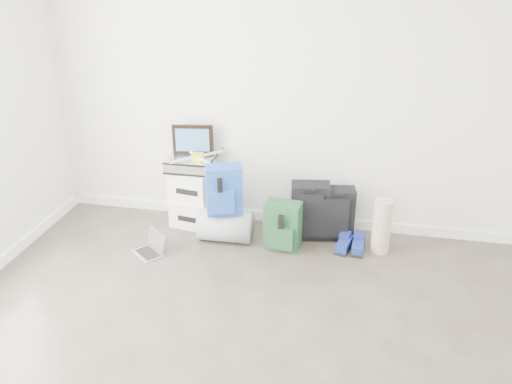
% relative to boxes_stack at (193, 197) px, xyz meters
% --- Properties ---
extents(room_envelope, '(4.52, 5.02, 2.71)m').
position_rel_boxes_stack_xyz_m(room_envelope, '(0.85, -2.25, 1.43)').
color(room_envelope, silver).
rests_on(room_envelope, ground).
extents(boxes_stack, '(0.46, 0.39, 0.58)m').
position_rel_boxes_stack_xyz_m(boxes_stack, '(0.00, 0.00, 0.00)').
color(boxes_stack, white).
rests_on(boxes_stack, ground).
extents(briefcase, '(0.44, 0.33, 0.13)m').
position_rel_boxes_stack_xyz_m(briefcase, '(-0.00, 0.00, 0.35)').
color(briefcase, '#B2B2B7').
rests_on(briefcase, boxes_stack).
extents(painting, '(0.39, 0.09, 0.29)m').
position_rel_boxes_stack_xyz_m(painting, '(0.00, 0.10, 0.56)').
color(painting, black).
rests_on(painting, briefcase).
extents(drone, '(0.42, 0.42, 0.05)m').
position_rel_boxes_stack_xyz_m(drone, '(0.08, -0.02, 0.44)').
color(drone, yellow).
rests_on(drone, briefcase).
extents(duffel_bag, '(0.50, 0.32, 0.31)m').
position_rel_boxes_stack_xyz_m(duffel_bag, '(0.40, -0.25, -0.14)').
color(duffel_bag, gray).
rests_on(duffel_bag, ground).
extents(blue_backpack, '(0.37, 0.33, 0.45)m').
position_rel_boxes_stack_xyz_m(blue_backpack, '(0.40, -0.28, 0.23)').
color(blue_backpack, '#173E9A').
rests_on(blue_backpack, duffel_bag).
extents(large_suitcase, '(0.38, 0.28, 0.55)m').
position_rel_boxes_stack_xyz_m(large_suitcase, '(1.16, -0.03, -0.02)').
color(large_suitcase, black).
rests_on(large_suitcase, ground).
extents(green_backpack, '(0.34, 0.27, 0.45)m').
position_rel_boxes_stack_xyz_m(green_backpack, '(0.94, -0.28, -0.08)').
color(green_backpack, '#133621').
rests_on(green_backpack, ground).
extents(carry_on, '(0.35, 0.26, 0.51)m').
position_rel_boxes_stack_xyz_m(carry_on, '(1.41, 0.00, -0.04)').
color(carry_on, black).
rests_on(carry_on, ground).
extents(shoes, '(0.27, 0.30, 0.09)m').
position_rel_boxes_stack_xyz_m(shoes, '(1.57, -0.20, -0.25)').
color(shoes, black).
rests_on(shoes, ground).
extents(rolled_rug, '(0.17, 0.17, 0.51)m').
position_rel_boxes_stack_xyz_m(rolled_rug, '(1.83, -0.16, -0.04)').
color(rolled_rug, tan).
rests_on(rolled_rug, ground).
extents(laptop, '(0.34, 0.33, 0.20)m').
position_rel_boxes_stack_xyz_m(laptop, '(-0.21, -0.63, -0.25)').
color(laptop, '#BCBCC1').
rests_on(laptop, ground).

